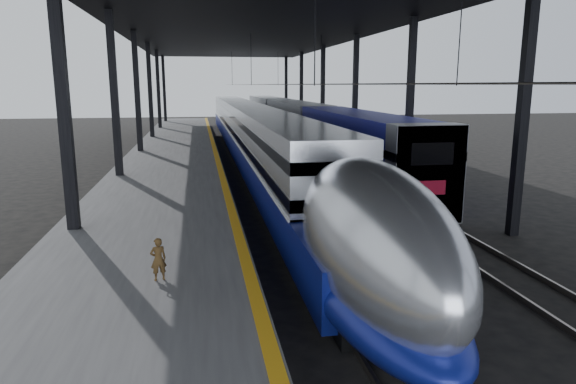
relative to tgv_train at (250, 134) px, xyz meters
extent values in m
plane|color=black|center=(-2.00, -26.50, -1.86)|extent=(160.00, 160.00, 0.00)
cube|color=#4C4C4F|center=(-5.50, -6.50, -1.36)|extent=(6.00, 80.00, 1.00)
cube|color=orange|center=(-2.70, -6.50, -0.85)|extent=(0.30, 80.00, 0.01)
cube|color=slate|center=(-0.72, -6.50, -1.78)|extent=(0.08, 80.00, 0.16)
cube|color=slate|center=(0.72, -6.50, -1.78)|extent=(0.08, 80.00, 0.16)
cube|color=slate|center=(4.28, -6.50, -1.78)|extent=(0.08, 80.00, 0.16)
cube|color=slate|center=(5.72, -6.50, -1.78)|extent=(0.08, 80.00, 0.16)
cube|color=black|center=(-7.80, -21.50, 2.64)|extent=(0.35, 0.35, 9.00)
cube|color=black|center=(7.60, -21.50, 2.64)|extent=(0.35, 0.35, 9.00)
cube|color=black|center=(-7.80, -11.50, 2.64)|extent=(0.35, 0.35, 9.00)
cube|color=black|center=(7.60, -11.50, 2.64)|extent=(0.35, 0.35, 9.00)
cube|color=black|center=(-7.80, -1.50, 2.64)|extent=(0.35, 0.35, 9.00)
cube|color=black|center=(7.60, -1.50, 2.64)|extent=(0.35, 0.35, 9.00)
cube|color=black|center=(-7.80, 8.50, 2.64)|extent=(0.35, 0.35, 9.00)
cube|color=black|center=(7.60, 8.50, 2.64)|extent=(0.35, 0.35, 9.00)
cube|color=black|center=(-7.80, 18.50, 2.64)|extent=(0.35, 0.35, 9.00)
cube|color=black|center=(7.60, 18.50, 2.64)|extent=(0.35, 0.35, 9.00)
cube|color=black|center=(-7.80, 28.50, 2.64)|extent=(0.35, 0.35, 9.00)
cube|color=black|center=(7.60, 28.50, 2.64)|extent=(0.35, 0.35, 9.00)
cube|color=black|center=(-0.10, -6.50, 7.39)|extent=(18.00, 75.00, 0.45)
cylinder|color=slate|center=(0.00, -6.50, 3.64)|extent=(0.03, 74.00, 0.03)
cylinder|color=slate|center=(5.00, -6.50, 3.64)|extent=(0.03, 74.00, 0.03)
cube|color=silver|center=(0.00, 4.02, 0.27)|extent=(2.68, 57.00, 3.70)
cube|color=navy|center=(0.00, 2.52, -0.89)|extent=(2.75, 62.00, 1.43)
cube|color=silver|center=(0.00, 4.02, -0.15)|extent=(2.77, 57.00, 0.09)
cube|color=black|center=(0.00, 4.02, 1.33)|extent=(2.72, 57.00, 0.39)
cube|color=black|center=(0.00, 4.02, 0.27)|extent=(2.72, 57.00, 0.39)
ellipsoid|color=silver|center=(0.00, -27.48, 0.13)|extent=(2.68, 8.40, 3.70)
ellipsoid|color=navy|center=(0.00, -27.48, -0.93)|extent=(2.75, 8.40, 1.57)
ellipsoid|color=black|center=(0.00, -30.08, 0.87)|extent=(1.39, 2.20, 0.83)
cube|color=black|center=(0.00, -27.48, -1.66)|extent=(2.03, 2.60, 0.40)
cube|color=black|center=(0.00, -5.48, -1.66)|extent=(2.03, 2.60, 0.40)
cube|color=navy|center=(5.00, -10.95, 0.18)|extent=(2.85, 18.00, 3.86)
cube|color=gray|center=(5.00, -19.35, 0.18)|extent=(2.90, 1.20, 3.91)
cube|color=black|center=(5.00, -19.97, 1.04)|extent=(1.73, 0.06, 0.86)
cube|color=maroon|center=(5.00, -19.97, -0.28)|extent=(1.22, 0.06, 0.56)
cube|color=gray|center=(5.00, 8.05, 0.18)|extent=(2.85, 18.00, 3.86)
cube|color=gray|center=(5.00, 27.05, 0.18)|extent=(2.85, 18.00, 3.86)
cube|color=black|center=(5.00, -16.95, -1.68)|extent=(2.24, 2.40, 0.36)
cube|color=black|center=(5.00, 5.05, -1.68)|extent=(2.24, 2.40, 0.36)
imported|color=#51391B|center=(-4.82, -26.52, -0.34)|extent=(0.43, 0.34, 1.03)
camera|label=1|loc=(-3.79, -38.20, 3.63)|focal=32.00mm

